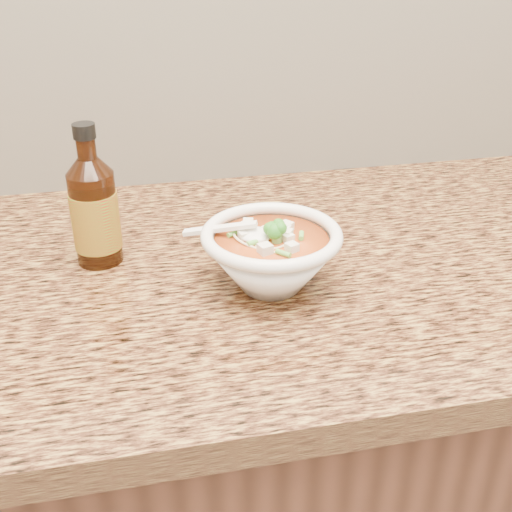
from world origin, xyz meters
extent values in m
cube|color=beige|center=(0.00, 1.99, 1.15)|extent=(4.00, 0.02, 0.50)
cube|color=#341B0F|center=(0.00, 1.68, 0.43)|extent=(4.00, 0.65, 0.86)
cube|color=#A17C3B|center=(0.00, 1.68, 0.88)|extent=(4.00, 0.68, 0.04)
cylinder|color=white|center=(0.01, 1.60, 0.90)|extent=(0.07, 0.07, 0.01)
torus|color=white|center=(0.01, 1.60, 0.97)|extent=(0.18, 0.18, 0.02)
torus|color=beige|center=(0.01, 1.59, 0.97)|extent=(0.08, 0.08, 0.00)
torus|color=beige|center=(0.01, 1.60, 0.97)|extent=(0.04, 0.04, 0.00)
torus|color=beige|center=(0.00, 1.61, 0.96)|extent=(0.08, 0.08, 0.00)
torus|color=beige|center=(0.02, 1.59, 0.96)|extent=(0.09, 0.09, 0.00)
torus|color=beige|center=(0.03, 1.58, 0.96)|extent=(0.12, 0.12, 0.00)
torus|color=beige|center=(0.01, 1.59, 0.96)|extent=(0.10, 0.10, 0.00)
cube|color=silver|center=(0.02, 1.61, 0.97)|extent=(0.02, 0.02, 0.01)
cube|color=silver|center=(-0.01, 1.61, 0.97)|extent=(0.02, 0.02, 0.01)
cube|color=silver|center=(0.00, 1.63, 0.97)|extent=(0.02, 0.02, 0.01)
cube|color=silver|center=(0.04, 1.58, 0.97)|extent=(0.02, 0.02, 0.02)
cube|color=silver|center=(-0.04, 1.60, 0.97)|extent=(0.02, 0.02, 0.01)
cube|color=silver|center=(0.04, 1.63, 0.97)|extent=(0.02, 0.02, 0.01)
cube|color=silver|center=(0.01, 1.62, 0.97)|extent=(0.02, 0.02, 0.01)
cube|color=silver|center=(-0.03, 1.60, 0.97)|extent=(0.02, 0.02, 0.02)
cube|color=silver|center=(0.01, 1.62, 0.97)|extent=(0.02, 0.02, 0.01)
ellipsoid|color=#196014|center=(0.01, 1.59, 0.98)|extent=(0.03, 0.03, 0.03)
cylinder|color=#65BC48|center=(0.05, 1.60, 0.97)|extent=(0.01, 0.02, 0.01)
cylinder|color=#65BC48|center=(0.02, 1.62, 0.97)|extent=(0.01, 0.02, 0.01)
cylinder|color=#65BC48|center=(-0.04, 1.60, 0.97)|extent=(0.02, 0.02, 0.01)
cylinder|color=#65BC48|center=(-0.02, 1.59, 0.97)|extent=(0.01, 0.02, 0.01)
ellipsoid|color=white|center=(-0.01, 1.60, 0.97)|extent=(0.04, 0.04, 0.01)
cube|color=white|center=(-0.05, 1.62, 0.98)|extent=(0.09, 0.05, 0.03)
cylinder|color=#371707|center=(-0.21, 1.71, 0.96)|extent=(0.08, 0.08, 0.13)
cylinder|color=#371707|center=(-0.21, 1.71, 1.06)|extent=(0.03, 0.03, 0.03)
cylinder|color=black|center=(-0.21, 1.71, 1.09)|extent=(0.04, 0.04, 0.02)
cylinder|color=red|center=(-0.21, 1.71, 0.96)|extent=(0.08, 0.08, 0.08)
camera|label=1|loc=(-0.16, 0.90, 1.33)|focal=45.00mm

